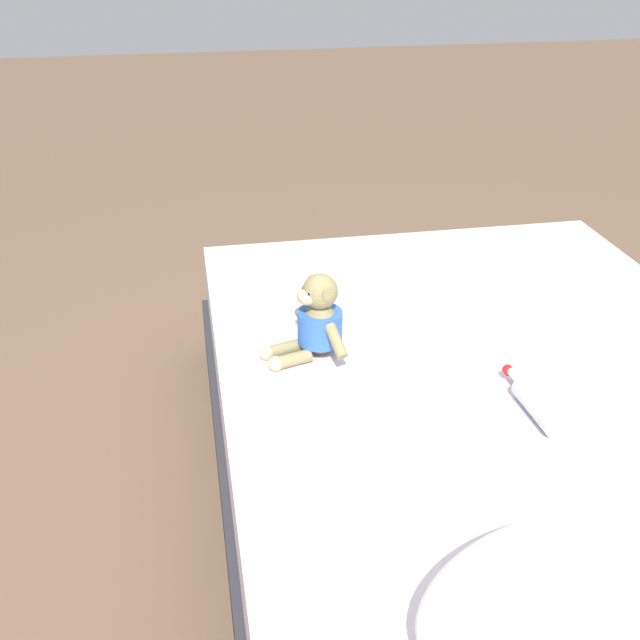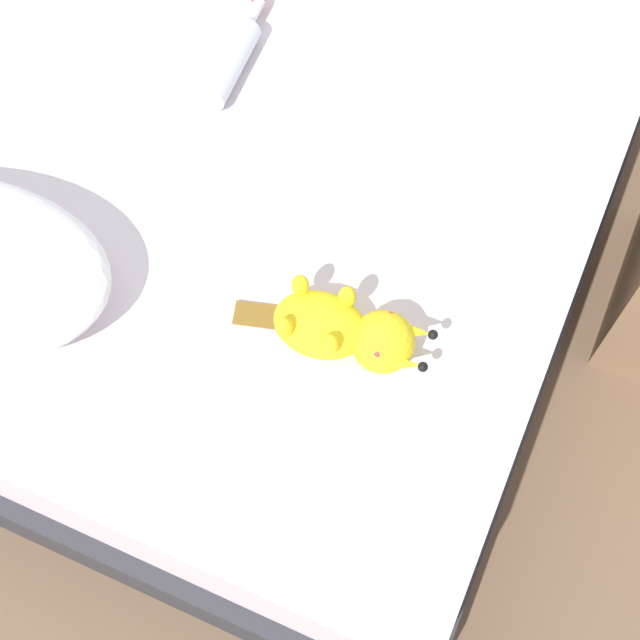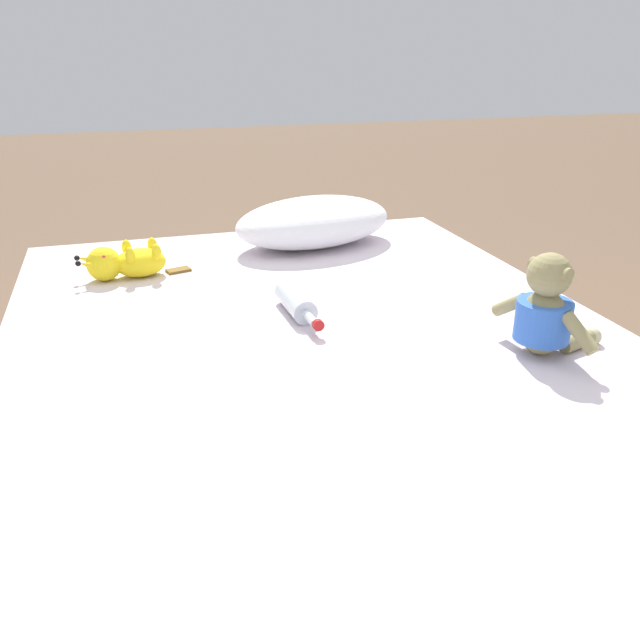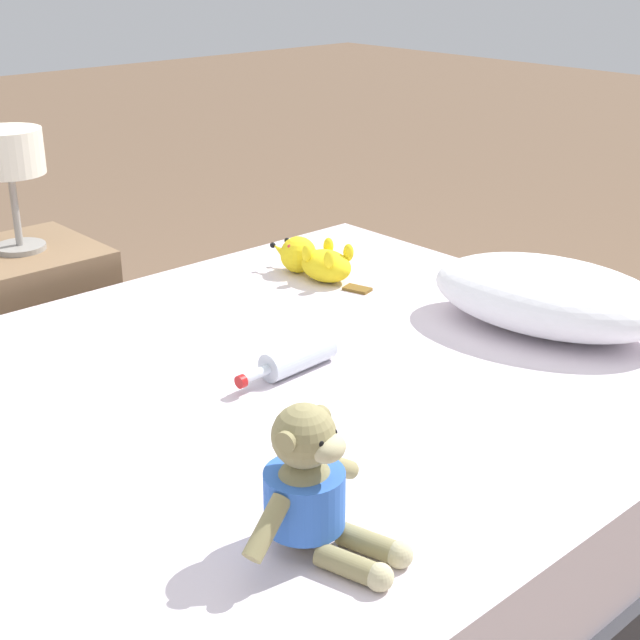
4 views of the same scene
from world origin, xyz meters
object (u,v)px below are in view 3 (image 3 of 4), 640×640
Objects in this scene: pillow at (314,222)px; plush_yellow_creature at (125,262)px; bed at (320,424)px; plush_monkey at (547,312)px; glass_bottle at (296,303)px.

pillow is 0.65m from plush_yellow_creature.
plush_yellow_creature reaches higher than bed.
plush_monkey is 0.61m from glass_bottle.
plush_monkey is at bearing -24.48° from bed.
glass_bottle is (-0.47, 0.38, -0.07)m from plush_monkey.
pillow is 1.88× the size of plush_yellow_creature.
plush_yellow_creature is at bearing 125.64° from bed.
plush_monkey is 1.19m from plush_yellow_creature.
plush_monkey is at bearing -75.33° from pillow.
plush_yellow_creature is at bearing 134.32° from glass_bottle.
plush_yellow_creature reaches higher than glass_bottle.
plush_monkey is (0.46, -0.21, 0.33)m from bed.
glass_bottle is at bearing 141.32° from plush_monkey.
glass_bottle is at bearing 94.11° from bed.
pillow is 2.20× the size of plush_monkey.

